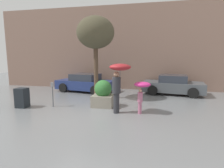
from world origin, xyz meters
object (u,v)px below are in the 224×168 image
person_child (142,88)px  parked_car_far (173,85)px  parking_meter (52,89)px  planter_box (103,94)px  person_adult (119,77)px  parked_car_near (86,83)px  street_tree (96,34)px  newspaper_box (22,98)px

person_child → parked_car_far: 4.86m
person_child → parking_meter: (-4.09, 0.26, -0.21)m
planter_box → person_child: size_ratio=0.95×
person_child → parking_meter: size_ratio=1.14×
person_adult → parked_car_near: person_adult is taller
planter_box → person_adult: bearing=-44.5°
parked_car_far → person_adult: bearing=158.0°
parked_car_near → parking_meter: 4.04m
parked_car_near → street_tree: bearing=-134.2°
person_child → parked_car_near: 5.83m
person_child → parked_car_near: (-3.93, 4.28, -0.48)m
parking_meter → parked_car_near: bearing=87.8°
planter_box → person_child: person_child is taller
street_tree → planter_box: bearing=-62.7°
street_tree → person_child: bearing=-41.6°
parked_car_near → newspaper_box: 4.66m
parking_meter → person_adult: bearing=-5.9°
person_adult → parked_car_far: bearing=30.3°
street_tree → parking_meter: street_tree is taller
person_adult → parked_car_near: bearing=96.0°
parking_meter → newspaper_box: (-1.33, -0.39, -0.38)m
person_adult → newspaper_box: size_ratio=2.26×
person_child → street_tree: street_tree is taller
parked_car_near → newspaper_box: size_ratio=4.64×
planter_box → street_tree: bearing=117.3°
person_adult → newspaper_box: (-4.48, -0.06, -1.06)m
person_adult → street_tree: 3.53m
planter_box → person_child: bearing=-23.5°
person_adult → street_tree: size_ratio=0.45×
parking_meter → parked_car_far: bearing=35.6°
person_adult → street_tree: street_tree is taller
person_adult → person_child: (0.94, 0.07, -0.47)m
planter_box → street_tree: 3.44m
parked_car_near → street_tree: size_ratio=0.93×
parked_car_near → person_adult: bearing=-133.8°
person_adult → parked_car_near: size_ratio=0.49×
parked_car_near → parked_car_far: (5.75, 0.20, -0.00)m
planter_box → person_adult: person_adult is taller
parking_meter → newspaper_box: parking_meter is taller
person_adult → street_tree: (-1.65, 2.36, 2.06)m
street_tree → newspaper_box: size_ratio=4.98×
parked_car_near → parking_meter: bearing=-170.6°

